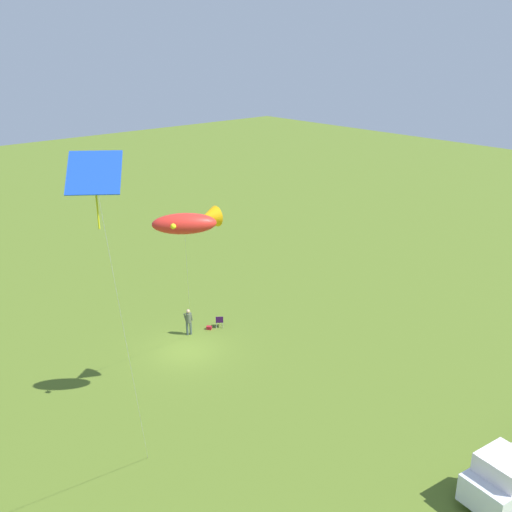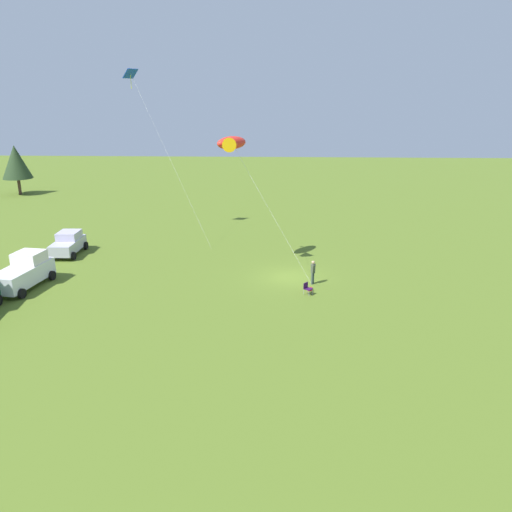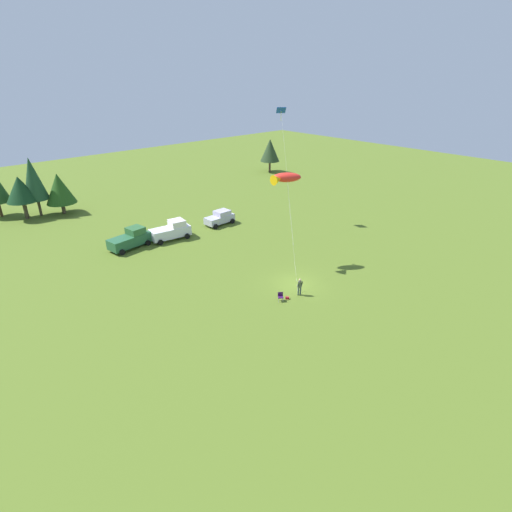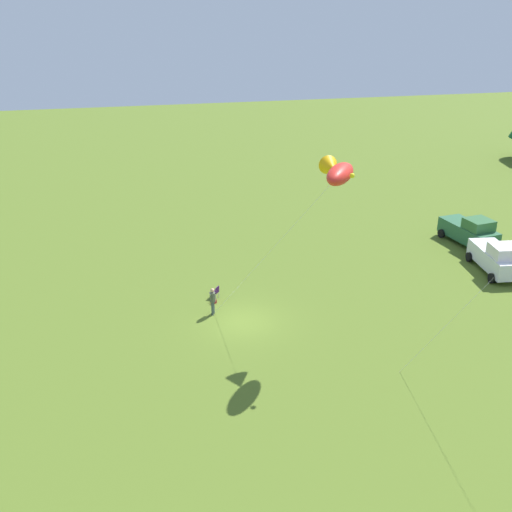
# 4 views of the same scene
# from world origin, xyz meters

# --- Properties ---
(ground_plane) EXTENTS (160.00, 160.00, 0.00)m
(ground_plane) POSITION_xyz_m (0.00, 0.00, 0.00)
(ground_plane) COLOR #536B22
(person_kite_flyer) EXTENTS (0.57, 0.45, 1.74)m
(person_kite_flyer) POSITION_xyz_m (-1.31, -1.62, 1.02)
(person_kite_flyer) COLOR #3C4D4A
(person_kite_flyer) RESTS_ON ground
(folding_chair) EXTENTS (0.67, 0.67, 0.82)m
(folding_chair) POSITION_xyz_m (-3.36, -1.11, 0.49)
(folding_chair) COLOR #300F44
(folding_chair) RESTS_ON ground
(backpack_on_grass) EXTENTS (0.36, 0.39, 0.22)m
(backpack_on_grass) POSITION_xyz_m (-2.69, -1.35, 0.11)
(backpack_on_grass) COLOR maroon
(backpack_on_grass) RESTS_ON ground
(truck_green_flatbed) EXTENTS (5.23, 2.97, 2.34)m
(truck_green_flatbed) POSITION_xyz_m (-7.92, 19.66, 1.10)
(truck_green_flatbed) COLOR #285D3A
(truck_green_flatbed) RESTS_ON ground
(truck_white_pickup) EXTENTS (5.22, 2.94, 2.34)m
(truck_white_pickup) POSITION_xyz_m (-2.85, 18.71, 1.10)
(truck_white_pickup) COLOR silver
(truck_white_pickup) RESTS_ON ground
(kite_large_fish) EXTENTS (5.83, 7.36, 10.07)m
(kite_large_fish) POSITION_xyz_m (2.54, 4.47, 9.56)
(kite_large_fish) COLOR red
(kite_large_fish) RESTS_ON ground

